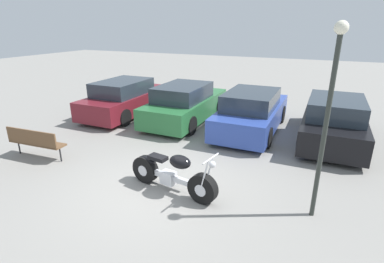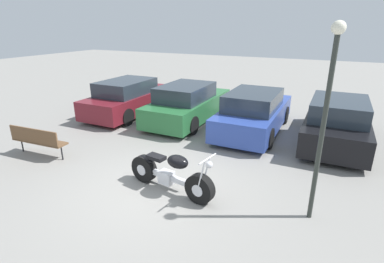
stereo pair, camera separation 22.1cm
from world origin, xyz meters
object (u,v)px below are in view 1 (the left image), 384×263
motorcycle (172,174)px  parked_car_maroon (126,98)px  parked_car_blue (252,112)px  parked_car_black (334,121)px  park_bench (35,141)px  lamp_post (329,104)px  parked_car_green (185,104)px

motorcycle → parked_car_maroon: parked_car_maroon is taller
parked_car_blue → motorcycle: bearing=-97.6°
parked_car_maroon → parked_car_black: size_ratio=1.00×
park_bench → parked_car_blue: bearing=44.1°
parked_car_black → parked_car_maroon: bearing=-178.6°
motorcycle → lamp_post: bearing=6.6°
parked_car_blue → lamp_post: (2.35, -4.51, 1.63)m
motorcycle → parked_car_blue: bearing=82.4°
parked_car_maroon → parked_car_green: bearing=4.0°
parked_car_blue → parked_car_black: 2.66m
parked_car_blue → parked_car_green: bearing=177.9°
parked_car_green → parked_car_black: 5.31m
park_bench → parked_car_green: bearing=64.7°
motorcycle → parked_car_black: parked_car_black is taller
parked_car_blue → parked_car_black: (2.66, 0.10, 0.00)m
parked_car_green → lamp_post: bearing=-42.6°
park_bench → parked_car_black: bearing=32.9°
motorcycle → parked_car_blue: (0.65, 4.85, 0.25)m
park_bench → lamp_post: 7.57m
parked_car_maroon → park_bench: parked_car_maroon is taller
motorcycle → lamp_post: (3.00, 0.35, 1.87)m
motorcycle → parked_car_maroon: (-4.66, 4.76, 0.25)m
motorcycle → parked_car_maroon: bearing=134.4°
parked_car_blue → lamp_post: bearing=-62.4°
park_bench → lamp_post: (7.35, 0.34, 1.77)m
parked_car_maroon → parked_car_black: 7.97m
parked_car_green → parked_car_blue: (2.66, -0.10, 0.00)m
lamp_post → parked_car_black: bearing=86.3°
parked_car_black → park_bench: size_ratio=2.55×
parked_car_green → lamp_post: 7.00m
motorcycle → parked_car_black: (3.31, 4.95, 0.25)m
lamp_post → park_bench: bearing=-177.3°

